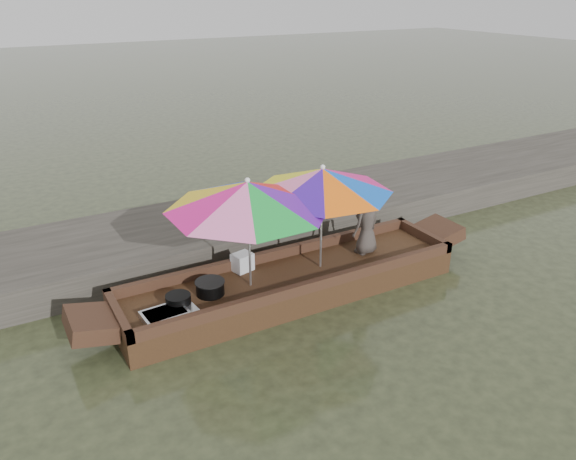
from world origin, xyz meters
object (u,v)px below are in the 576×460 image
tray_scallop (178,317)px  vendor (367,223)px  tray_crayfish (165,315)px  charcoal_grill (210,288)px  cooking_pot (178,301)px  supply_bag (242,262)px  boat_hull (291,285)px  umbrella_stern (321,218)px  umbrella_bow (249,234)px

tray_scallop → vendor: vendor is taller
tray_crayfish → tray_scallop: size_ratio=1.00×
charcoal_grill → tray_crayfish: bearing=-158.9°
cooking_pot → supply_bag: supply_bag is taller
tray_scallop → tray_crayfish: bearing=144.8°
boat_hull → umbrella_stern: bearing=0.0°
vendor → umbrella_bow: 2.02m
tray_crayfish → charcoal_grill: bearing=21.1°
cooking_pot → vendor: vendor is taller
boat_hull → umbrella_bow: umbrella_bow is taller
boat_hull → vendor: size_ratio=5.17×
supply_bag → umbrella_stern: size_ratio=0.14×
tray_scallop → supply_bag: bearing=32.2°
cooking_pot → tray_scallop: (-0.10, -0.27, -0.06)m
charcoal_grill → umbrella_bow: 0.90m
supply_bag → umbrella_bow: umbrella_bow is taller
tray_crayfish → supply_bag: supply_bag is taller
boat_hull → tray_crayfish: size_ratio=9.11×
supply_bag → tray_scallop: bearing=-147.8°
umbrella_bow → umbrella_stern: bearing=0.0°
charcoal_grill → umbrella_stern: (1.71, -0.04, 0.69)m
charcoal_grill → supply_bag: bearing=31.6°
cooking_pot → supply_bag: (1.15, 0.52, 0.04)m
vendor → umbrella_bow: size_ratio=0.44×
boat_hull → charcoal_grill: 1.25m
supply_bag → umbrella_bow: size_ratio=0.13×
boat_hull → charcoal_grill: size_ratio=13.31×
umbrella_bow → umbrella_stern: size_ratio=1.11×
tray_scallop → umbrella_bow: 1.42m
boat_hull → cooking_pot: 1.73m
tray_crayfish → umbrella_bow: bearing=10.4°
tray_scallop → vendor: size_ratio=0.57×
boat_hull → umbrella_stern: umbrella_stern is taller
cooking_pot → tray_scallop: bearing=-110.4°
tray_scallop → umbrella_bow: umbrella_bow is taller
supply_bag → cooking_pot: bearing=-155.8°
tray_crayfish → umbrella_stern: size_ratio=0.28×
tray_crayfish → charcoal_grill: size_ratio=1.46×
boat_hull → supply_bag: bearing=141.2°
charcoal_grill → vendor: vendor is taller
cooking_pot → charcoal_grill: 0.49m
vendor → umbrella_stern: size_ratio=0.49×
cooking_pot → umbrella_stern: umbrella_stern is taller
cooking_pot → umbrella_bow: size_ratio=0.15×
cooking_pot → tray_scallop: size_ratio=0.59×
supply_bag → charcoal_grill: bearing=-148.4°
tray_crayfish → vendor: (3.29, 0.30, 0.44)m
supply_bag → vendor: size_ratio=0.29×
supply_bag → umbrella_bow: (-0.09, -0.45, 0.65)m
charcoal_grill → supply_bag: supply_bag is taller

